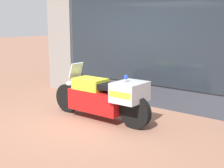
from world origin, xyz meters
The scene contains 4 objects.
ground_plane centered at (0.00, 0.00, 0.00)m, with size 60.00×60.00×0.00m, color #8E604C.
shop_building centered at (-0.44, 2.00, 2.09)m, with size 6.55×0.55×4.17m.
window_display centered at (0.41, 2.03, 0.49)m, with size 5.14×0.30×2.07m.
paramedic_motorcycle centered at (0.24, 0.27, 0.52)m, with size 2.50×0.68×1.16m.
Camera 1 is at (4.30, -4.51, 2.07)m, focal length 50.00 mm.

